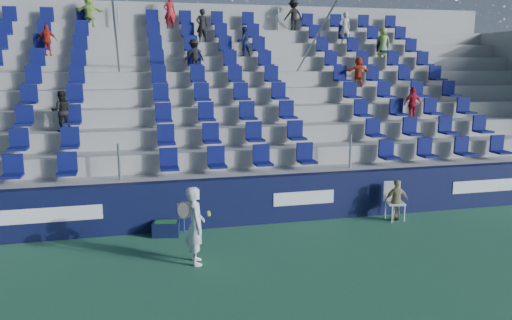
{
  "coord_description": "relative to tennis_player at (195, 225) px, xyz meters",
  "views": [
    {
      "loc": [
        -2.58,
        -8.6,
        3.99
      ],
      "look_at": [
        0.2,
        2.8,
        1.7
      ],
      "focal_mm": 35.0,
      "sensor_mm": 36.0,
      "label": 1
    }
  ],
  "objects": [
    {
      "name": "line_judge_chair",
      "position": [
        5.32,
        1.71,
        -0.24
      ],
      "size": [
        0.51,
        0.53,
        0.99
      ],
      "color": "white",
      "rests_on": "ground"
    },
    {
      "name": "ball_bin",
      "position": [
        -0.49,
        1.81,
        -0.61
      ],
      "size": [
        0.67,
        0.5,
        0.34
      ],
      "color": "#0E1433",
      "rests_on": "ground"
    },
    {
      "name": "grandstand",
      "position": [
        1.5,
        7.3,
        1.34
      ],
      "size": [
        24.0,
        8.17,
        6.63
      ],
      "color": "#9A9A95",
      "rests_on": "ground"
    },
    {
      "name": "ground",
      "position": [
        1.5,
        -0.94,
        -0.8
      ],
      "size": [
        70.0,
        70.0,
        0.0
      ],
      "primitive_type": "plane",
      "color": "#2C6746",
      "rests_on": "ground"
    },
    {
      "name": "tennis_player",
      "position": [
        0.0,
        0.0,
        0.0
      ],
      "size": [
        0.69,
        0.63,
        1.59
      ],
      "color": "silver",
      "rests_on": "ground"
    },
    {
      "name": "sponsor_wall",
      "position": [
        1.5,
        2.21,
        -0.2
      ],
      "size": [
        24.0,
        0.32,
        1.2
      ],
      "color": "#0E1235",
      "rests_on": "ground"
    },
    {
      "name": "line_judge",
      "position": [
        5.32,
        1.56,
        -0.26
      ],
      "size": [
        0.65,
        0.3,
        1.07
      ],
      "primitive_type": "imported",
      "rotation": [
        0.0,
        0.0,
        3.08
      ],
      "color": "tan",
      "rests_on": "ground"
    }
  ]
}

